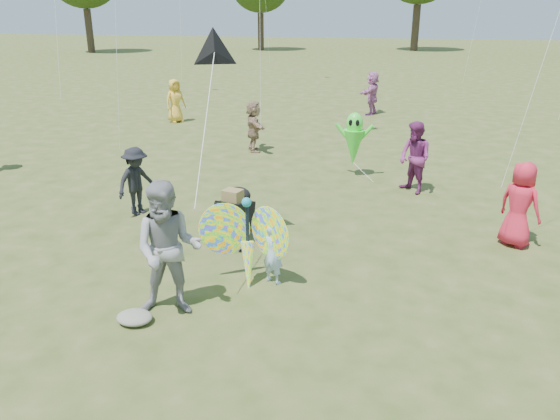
% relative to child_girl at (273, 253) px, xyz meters
% --- Properties ---
extents(ground, '(160.00, 160.00, 0.00)m').
position_rel_child_girl_xyz_m(ground, '(0.20, -0.99, -0.53)').
color(ground, '#51592B').
rests_on(ground, ground).
extents(child_girl, '(0.45, 0.36, 1.05)m').
position_rel_child_girl_xyz_m(child_girl, '(0.00, 0.00, 0.00)').
color(child_girl, '#A7C5EC').
rests_on(child_girl, ground).
extents(adult_man, '(1.15, 0.99, 2.05)m').
position_rel_child_girl_xyz_m(adult_man, '(-1.24, -1.26, 0.50)').
color(adult_man, gray).
rests_on(adult_man, ground).
extents(grey_bag, '(0.53, 0.44, 0.17)m').
position_rel_child_girl_xyz_m(grey_bag, '(-1.66, -1.66, -0.44)').
color(grey_bag, gray).
rests_on(grey_bag, ground).
extents(crowd_a, '(0.95, 0.91, 1.65)m').
position_rel_child_girl_xyz_m(crowd_a, '(4.17, 2.55, 0.30)').
color(crowd_a, red).
rests_on(crowd_a, ground).
extents(crowd_b, '(0.92, 1.12, 1.51)m').
position_rel_child_girl_xyz_m(crowd_b, '(-3.67, 2.47, 0.23)').
color(crowd_b, black).
rests_on(crowd_b, ground).
extents(crowd_d, '(1.05, 1.54, 1.59)m').
position_rel_child_girl_xyz_m(crowd_d, '(-2.70, 8.49, 0.27)').
color(crowd_d, '#98775E').
rests_on(crowd_d, ground).
extents(crowd_e, '(1.06, 1.08, 1.76)m').
position_rel_child_girl_xyz_m(crowd_e, '(2.24, 5.38, 0.35)').
color(crowd_e, '#762764').
rests_on(crowd_e, ground).
extents(crowd_g, '(0.93, 0.98, 1.69)m').
position_rel_child_girl_xyz_m(crowd_g, '(-7.00, 12.34, 0.32)').
color(crowd_g, gold).
rests_on(crowd_g, ground).
extents(crowd_j, '(0.97, 1.75, 1.80)m').
position_rel_child_girl_xyz_m(crowd_j, '(0.47, 15.82, 0.37)').
color(crowd_j, '#C16EB0').
rests_on(crowd_j, ground).
extents(jogging_stroller, '(0.67, 1.11, 1.09)m').
position_rel_child_girl_xyz_m(jogging_stroller, '(-1.12, 1.49, 0.09)').
color(jogging_stroller, black).
rests_on(jogging_stroller, ground).
extents(butterfly_kite, '(1.74, 0.75, 1.68)m').
position_rel_child_girl_xyz_m(butterfly_kite, '(-0.40, -0.09, 0.20)').
color(butterfly_kite, orange).
rests_on(butterfly_kite, ground).
extents(delta_kite_rig, '(0.89, 2.64, 2.37)m').
position_rel_child_girl_xyz_m(delta_kite_rig, '(-1.28, 1.14, 3.06)').
color(delta_kite_rig, black).
rests_on(delta_kite_rig, ground).
extents(alien_kite, '(1.12, 0.69, 1.74)m').
position_rel_child_girl_xyz_m(alien_kite, '(0.65, 6.40, 0.44)').
color(alien_kite, '#40EE38').
rests_on(alien_kite, ground).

